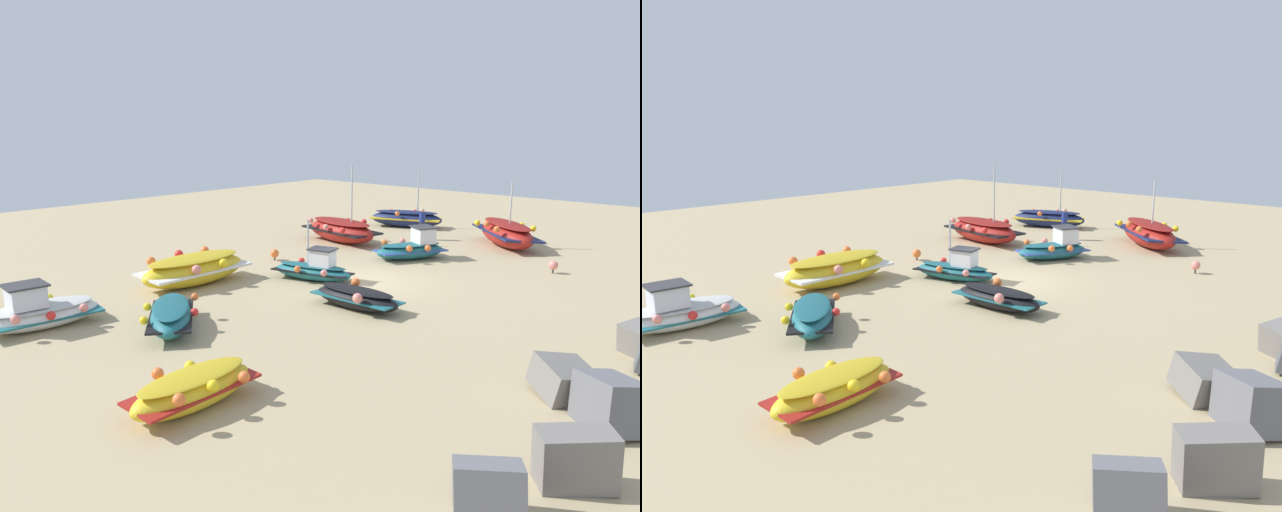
{
  "view_description": "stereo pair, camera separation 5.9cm",
  "coord_description": "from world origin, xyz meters",
  "views": [
    {
      "loc": [
        18.26,
        13.97,
        6.27
      ],
      "look_at": [
        0.83,
        -1.76,
        0.9
      ],
      "focal_mm": 33.53,
      "sensor_mm": 36.0,
      "label": 1
    },
    {
      "loc": [
        18.22,
        14.01,
        6.27
      ],
      "look_at": [
        0.83,
        -1.76,
        0.9
      ],
      "focal_mm": 33.53,
      "sensor_mm": 36.0,
      "label": 2
    }
  ],
  "objects": [
    {
      "name": "ground_plane",
      "position": [
        0.0,
        0.0,
        0.0
      ],
      "size": [
        59.33,
        59.33,
        0.0
      ],
      "primitive_type": "plane",
      "color": "tan"
    },
    {
      "name": "fishing_boat_0",
      "position": [
        8.44,
        -1.01,
        0.44
      ],
      "size": [
        3.0,
        3.41,
        0.87
      ],
      "rotation": [
        0.0,
        0.0,
        4.06
      ],
      "color": "#1E6670",
      "rests_on": "ground_plane"
    },
    {
      "name": "fishing_boat_1",
      "position": [
        1.26,
        -1.71,
        0.44
      ],
      "size": [
        1.95,
        3.55,
        2.47
      ],
      "rotation": [
        0.0,
        0.0,
        1.81
      ],
      "color": "#1E6670",
      "rests_on": "ground_plane"
    },
    {
      "name": "fishing_boat_2",
      "position": [
        -10.13,
        1.08,
        0.67
      ],
      "size": [
        4.73,
        4.88,
        3.38
      ],
      "rotation": [
        0.0,
        0.0,
        3.96
      ],
      "color": "maroon",
      "rests_on": "ground_plane"
    },
    {
      "name": "fishing_boat_3",
      "position": [
        -5.37,
        -5.87,
        0.63
      ],
      "size": [
        2.64,
        4.78,
        4.0
      ],
      "rotation": [
        0.0,
        0.0,
        4.56
      ],
      "color": "maroon",
      "rests_on": "ground_plane"
    },
    {
      "name": "fishing_boat_4",
      "position": [
        -4.52,
        -0.88,
        0.5
      ],
      "size": [
        3.57,
        2.85,
        1.51
      ],
      "rotation": [
        0.0,
        0.0,
        2.63
      ],
      "color": "#1E6670",
      "rests_on": "ground_plane"
    },
    {
      "name": "fishing_boat_5",
      "position": [
        -11.35,
        -5.81,
        0.54
      ],
      "size": [
        2.93,
        4.46,
        3.27
      ],
      "rotation": [
        0.0,
        0.0,
        5.1
      ],
      "color": "navy",
      "rests_on": "ground_plane"
    },
    {
      "name": "fishing_boat_6",
      "position": [
        11.03,
        3.67,
        0.44
      ],
      "size": [
        3.2,
        1.69,
        0.9
      ],
      "rotation": [
        0.0,
        0.0,
        0.03
      ],
      "color": "gold",
      "rests_on": "ground_plane"
    },
    {
      "name": "fishing_boat_7",
      "position": [
        3.0,
        1.86,
        0.38
      ],
      "size": [
        1.73,
        3.33,
        0.84
      ],
      "rotation": [
        0.0,
        0.0,
        1.6
      ],
      "color": "black",
      "rests_on": "ground_plane"
    },
    {
      "name": "fishing_boat_8",
      "position": [
        4.85,
        -4.69,
        0.62
      ],
      "size": [
        4.53,
        2.36,
        1.25
      ],
      "rotation": [
        0.0,
        0.0,
        3.14
      ],
      "color": "gold",
      "rests_on": "ground_plane"
    },
    {
      "name": "fishing_boat_9",
      "position": [
        11.02,
        -4.17,
        0.49
      ],
      "size": [
        3.63,
        2.07,
        1.48
      ],
      "rotation": [
        0.0,
        0.0,
        6.18
      ],
      "color": "white",
      "rests_on": "ground_plane"
    },
    {
      "name": "person_walking",
      "position": [
        -8.66,
        -3.0,
        0.98
      ],
      "size": [
        0.32,
        0.32,
        1.69
      ],
      "rotation": [
        0.0,
        0.0,
        2.9
      ],
      "color": "brown",
      "rests_on": "ground_plane"
    },
    {
      "name": "mooring_buoy_0",
      "position": [
        -6.2,
        5.01,
        0.35
      ],
      "size": [
        0.38,
        0.38,
        0.54
      ],
      "color": "#3F3F42",
      "rests_on": "ground_plane"
    },
    {
      "name": "mooring_buoy_1",
      "position": [
        -0.07,
        -5.37,
        0.31
      ],
      "size": [
        0.39,
        0.39,
        0.51
      ],
      "color": "#3F3F42",
      "rests_on": "ground_plane"
    }
  ]
}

